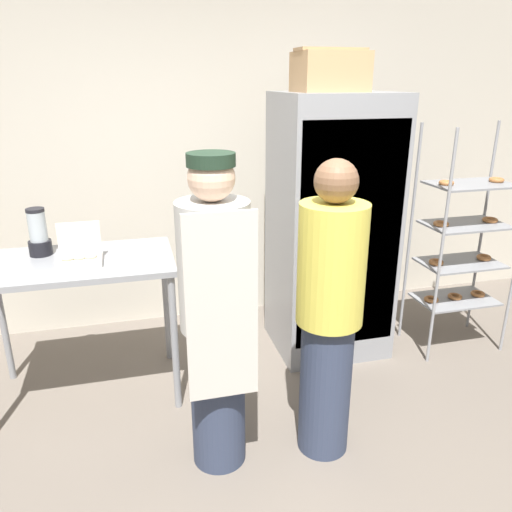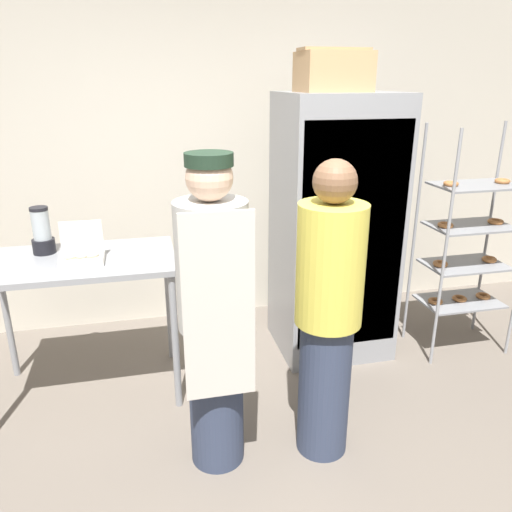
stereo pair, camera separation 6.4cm
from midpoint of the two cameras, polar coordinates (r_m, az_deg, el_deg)
ground_plane at (r=2.73m, az=5.65°, el=-26.63°), size 14.00×14.00×0.00m
back_wall at (r=4.16m, az=-4.81°, el=11.97°), size 6.40×0.12×2.83m
refrigerator at (r=3.66m, az=8.06°, el=3.18°), size 0.79×0.72×1.88m
baking_rack at (r=3.95m, az=22.11°, el=1.26°), size 0.66×0.42×1.68m
prep_counter at (r=3.25m, az=-20.25°, el=-2.25°), size 1.16×0.69×0.93m
donut_box at (r=3.12m, az=-20.09°, el=-0.09°), size 0.25×0.19×0.23m
blender_pitcher at (r=3.36m, az=-24.10°, el=2.26°), size 0.14×0.14×0.30m
cardboard_storage_box at (r=3.41m, az=7.87°, el=20.22°), size 0.44×0.35×0.26m
person_baker at (r=2.48m, az=-5.37°, el=-6.82°), size 0.35×0.37×1.66m
person_customer at (r=2.60m, az=7.65°, el=-6.53°), size 0.34×0.34×1.62m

